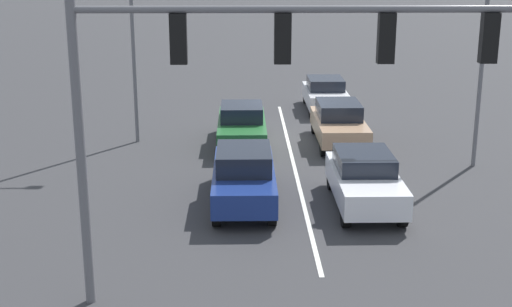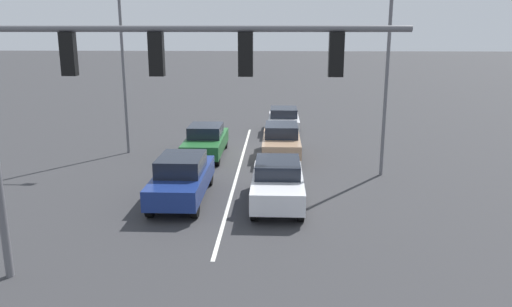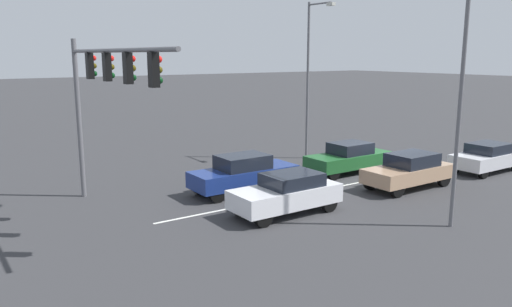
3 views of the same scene
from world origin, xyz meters
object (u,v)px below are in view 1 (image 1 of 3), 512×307
Objects in this scene: car_silver_leftlane_third at (325,94)px; street_lamp_left_shoulder at (480,19)px; car_darkgreen_midlane_second at (242,125)px; car_white_leftlane_front at (365,179)px; traffic_signal_gantry at (249,69)px; car_navy_midlane_front at (244,175)px; car_tan_leftlane_second at (339,123)px; street_lamp_right_shoulder at (137,9)px.

street_lamp_left_shoulder is (-3.82, 8.81, 4.15)m from car_silver_leftlane_third.
car_darkgreen_midlane_second is at bearing -20.54° from street_lamp_left_shoulder.
car_white_leftlane_front is 0.44× the size of traffic_signal_gantry.
traffic_signal_gantry is at bearing 59.13° from car_white_leftlane_front.
car_navy_midlane_front is 1.09× the size of car_tan_leftlane_second.
car_navy_midlane_front is at bearing -89.25° from traffic_signal_gantry.
traffic_signal_gantry is 1.10× the size of street_lamp_right_shoulder.
car_white_leftlane_front is 1.04× the size of car_silver_leftlane_third.
car_darkgreen_midlane_second is at bearing 171.74° from street_lamp_right_shoulder.
car_tan_leftlane_second reaches higher than car_darkgreen_midlane_second.
car_navy_midlane_front is 1.17× the size of car_silver_leftlane_third.
street_lamp_right_shoulder is (3.77, -0.55, 4.20)m from car_darkgreen_midlane_second.
car_tan_leftlane_second is at bearing -91.48° from car_white_leftlane_front.
car_darkgreen_midlane_second is at bearing -89.44° from traffic_signal_gantry.
traffic_signal_gantry is at bearing 106.88° from street_lamp_right_shoulder.
street_lamp_right_shoulder is (7.23, -7.21, 4.17)m from car_white_leftlane_front.
car_silver_leftlane_third is at bearing -101.46° from traffic_signal_gantry.
car_white_leftlane_front is 0.97× the size of car_tan_leftlane_second.
car_tan_leftlane_second is (-3.64, -0.09, 0.04)m from car_darkgreen_midlane_second.
street_lamp_left_shoulder is at bearing 163.36° from street_lamp_right_shoulder.
traffic_signal_gantry is at bearing 51.35° from street_lamp_left_shoulder.
street_lamp_left_shoulder reaches higher than car_silver_leftlane_third.
car_darkgreen_midlane_second is 7.06m from car_silver_leftlane_third.
car_silver_leftlane_third is at bearing -122.67° from car_darkgreen_midlane_second.
street_lamp_right_shoulder reaches higher than car_white_leftlane_front.
street_lamp_left_shoulder reaches higher than car_navy_midlane_front.
car_darkgreen_midlane_second is 0.53× the size of street_lamp_right_shoulder.
car_silver_leftlane_third is 19.03m from traffic_signal_gantry.
street_lamp_right_shoulder is at bearing -73.12° from traffic_signal_gantry.
car_tan_leftlane_second is at bearing -119.18° from car_navy_midlane_front.
car_darkgreen_midlane_second is (0.04, -6.35, -0.07)m from car_navy_midlane_front.
car_navy_midlane_front is 1.13× the size of car_white_leftlane_front.
car_tan_leftlane_second is 0.50× the size of street_lamp_right_shoulder.
car_silver_leftlane_third is (-3.81, -5.95, -0.02)m from car_darkgreen_midlane_second.
street_lamp_right_shoulder is (3.89, -12.81, 0.10)m from traffic_signal_gantry.
car_navy_midlane_front is 0.50× the size of traffic_signal_gantry.
car_white_leftlane_front is 0.49× the size of street_lamp_left_shoulder.
car_navy_midlane_front is 3.44m from car_white_leftlane_front.
car_silver_leftlane_third is at bearing -91.58° from car_white_leftlane_front.
car_white_leftlane_front is at bearing 117.47° from car_darkgreen_midlane_second.
car_silver_leftlane_third is (-0.35, -12.61, -0.05)m from car_white_leftlane_front.
street_lamp_left_shoulder reaches higher than car_tan_leftlane_second.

